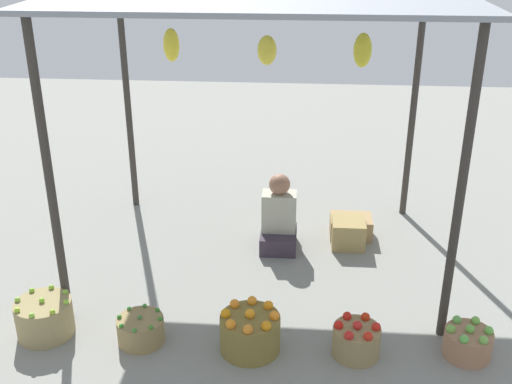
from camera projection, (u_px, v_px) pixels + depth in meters
ground_plane at (260, 257)px, 6.16m from camera, size 14.00×14.00×0.00m
market_stall_structure at (262, 15)px, 5.22m from camera, size 3.37×2.54×2.51m
vendor_person at (279, 220)px, 6.24m from camera, size 0.36×0.44×0.78m
basket_limes at (45, 318)px, 4.97m from camera, size 0.45×0.45×0.34m
basket_green_chilies at (141, 330)px, 4.90m from camera, size 0.37×0.37×0.24m
basket_oranges at (250, 332)px, 4.79m from camera, size 0.46×0.46×0.36m
basket_red_tomatoes at (356, 340)px, 4.75m from camera, size 0.36×0.36×0.30m
basket_green_apples at (468, 342)px, 4.74m from camera, size 0.36×0.36×0.27m
wooden_crate_near_vendor at (351, 226)px, 6.52m from camera, size 0.43×0.32×0.22m
wooden_crate_stacked_rear at (348, 233)px, 6.33m from camera, size 0.33×0.35×0.28m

